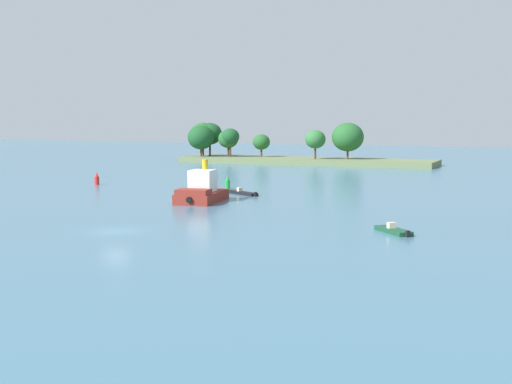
{
  "coord_description": "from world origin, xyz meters",
  "views": [
    {
      "loc": [
        35.67,
        -52.2,
        10.04
      ],
      "look_at": [
        2.91,
        24.96,
        1.2
      ],
      "focal_mm": 49.74,
      "sensor_mm": 36.0,
      "label": 1
    }
  ],
  "objects_px": {
    "tugboat": "(201,191)",
    "channel_buoy_green": "(228,183)",
    "fishing_skiff": "(242,193)",
    "channel_buoy_red": "(97,179)",
    "small_motorboat": "(394,230)"
  },
  "relations": [
    {
      "from": "small_motorboat",
      "to": "channel_buoy_green",
      "type": "height_order",
      "value": "channel_buoy_green"
    },
    {
      "from": "fishing_skiff",
      "to": "channel_buoy_green",
      "type": "relative_size",
      "value": 3.03
    },
    {
      "from": "fishing_skiff",
      "to": "tugboat",
      "type": "bearing_deg",
      "value": -96.22
    },
    {
      "from": "fishing_skiff",
      "to": "small_motorboat",
      "type": "bearing_deg",
      "value": -42.97
    },
    {
      "from": "fishing_skiff",
      "to": "channel_buoy_red",
      "type": "bearing_deg",
      "value": 171.86
    },
    {
      "from": "fishing_skiff",
      "to": "channel_buoy_red",
      "type": "xyz_separation_m",
      "value": [
        -25.41,
        3.63,
        0.6
      ]
    },
    {
      "from": "small_motorboat",
      "to": "channel_buoy_red",
      "type": "distance_m",
      "value": 57.13
    },
    {
      "from": "tugboat",
      "to": "channel_buoy_red",
      "type": "relative_size",
      "value": 4.88
    },
    {
      "from": "tugboat",
      "to": "channel_buoy_green",
      "type": "xyz_separation_m",
      "value": [
        -3.95,
        15.65,
        -0.46
      ]
    },
    {
      "from": "channel_buoy_green",
      "to": "fishing_skiff",
      "type": "bearing_deg",
      "value": -51.2
    },
    {
      "from": "tugboat",
      "to": "fishing_skiff",
      "type": "distance_m",
      "value": 9.57
    },
    {
      "from": "tugboat",
      "to": "channel_buoy_green",
      "type": "relative_size",
      "value": 4.88
    },
    {
      "from": "tugboat",
      "to": "small_motorboat",
      "type": "height_order",
      "value": "tugboat"
    },
    {
      "from": "tugboat",
      "to": "fishing_skiff",
      "type": "height_order",
      "value": "tugboat"
    },
    {
      "from": "channel_buoy_red",
      "to": "channel_buoy_green",
      "type": "height_order",
      "value": "same"
    }
  ]
}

